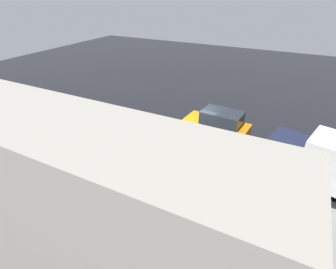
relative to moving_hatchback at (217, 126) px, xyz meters
name	(u,v)px	position (x,y,z in m)	size (l,w,h in m)	color
ground_plane	(190,140)	(1.49, 0.63, -1.03)	(60.00, 60.00, 0.00)	black
kerb_strip	(158,177)	(1.49, 4.83, -1.01)	(24.00, 3.20, 0.04)	slate
moving_hatchback	(217,126)	(0.00, 0.00, 0.00)	(4.02, 2.00, 2.06)	orange
delivery_truck	(331,163)	(-5.98, 1.76, 0.35)	(5.72, 3.33, 2.60)	#191E38
fire_hydrant	(113,143)	(5.18, 3.66, -0.63)	(0.42, 0.31, 0.80)	#197A2D
pedestrian	(99,135)	(6.12, 3.73, -0.34)	(0.27, 0.57, 1.22)	#1E8C4C
metal_railing	(146,185)	(1.25, 6.34, -0.31)	(7.94, 0.04, 1.05)	#B7BABF
sign_post	(92,128)	(5.88, 4.42, 0.55)	(0.07, 0.44, 2.40)	#4C4C51
puddle_patch	(201,137)	(0.95, 0.03, -1.02)	(4.12, 4.12, 0.01)	black
building_block	(55,209)	(1.48, 10.66, 2.00)	(12.05, 2.40, 6.05)	gray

